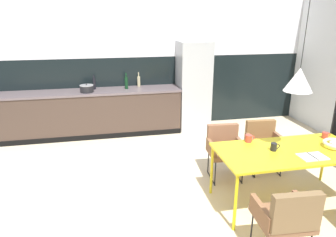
{
  "coord_description": "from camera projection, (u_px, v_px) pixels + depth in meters",
  "views": [
    {
      "loc": [
        -1.06,
        -3.09,
        2.25
      ],
      "look_at": [
        -0.23,
        0.95,
        0.87
      ],
      "focal_mm": 32.18,
      "sensor_mm": 36.0,
      "label": 1
    }
  ],
  "objects": [
    {
      "name": "bottle_oil_tall",
      "position": [
        94.0,
        83.0,
        5.93
      ],
      "size": [
        0.06,
        0.06,
        0.29
      ],
      "color": "black",
      "rests_on": "kitchen_counter"
    },
    {
      "name": "refrigerator_column",
      "position": [
        193.0,
        86.0,
        6.24
      ],
      "size": [
        0.63,
        0.6,
        1.81
      ],
      "primitive_type": "cube",
      "color": "#ADAFB2",
      "rests_on": "ground"
    },
    {
      "name": "pendant_lamp_over_table_near",
      "position": [
        299.0,
        80.0,
        3.38
      ],
      "size": [
        0.32,
        0.32,
        1.47
      ],
      "color": "black"
    },
    {
      "name": "cooking_pot",
      "position": [
        87.0,
        89.0,
        5.72
      ],
      "size": [
        0.26,
        0.26,
        0.16
      ],
      "color": "black",
      "rests_on": "kitchen_counter"
    },
    {
      "name": "open_book",
      "position": [
        312.0,
        157.0,
        3.46
      ],
      "size": [
        0.31,
        0.22,
        0.02
      ],
      "color": "white",
      "rests_on": "dining_table"
    },
    {
      "name": "back_wall_splashback_dark",
      "position": [
        157.0,
        91.0,
        6.5
      ],
      "size": [
        6.66,
        0.12,
        1.49
      ],
      "primitive_type": "cube",
      "color": "black",
      "rests_on": "ground"
    },
    {
      "name": "bottle_spice_small",
      "position": [
        139.0,
        81.0,
        6.19
      ],
      "size": [
        0.06,
        0.06,
        0.29
      ],
      "color": "tan",
      "rests_on": "kitchen_counter"
    },
    {
      "name": "ground_plane",
      "position": [
        201.0,
        206.0,
        3.78
      ],
      "size": [
        8.66,
        8.66,
        0.0
      ],
      "primitive_type": "plane",
      "color": "beige"
    },
    {
      "name": "back_wall_panel_upper",
      "position": [
        157.0,
        19.0,
        6.02
      ],
      "size": [
        6.66,
        0.12,
        1.49
      ],
      "primitive_type": "cube",
      "color": "silver",
      "rests_on": "back_wall_splashback_dark"
    },
    {
      "name": "kitchen_counter",
      "position": [
        91.0,
        113.0,
        5.98
      ],
      "size": [
        3.57,
        0.63,
        0.9
      ],
      "color": "#42322A",
      "rests_on": "ground"
    },
    {
      "name": "mug_short_terracotta",
      "position": [
        274.0,
        147.0,
        3.63
      ],
      "size": [
        0.12,
        0.07,
        0.1
      ],
      "color": "black",
      "rests_on": "dining_table"
    },
    {
      "name": "mug_wide_latte",
      "position": [
        325.0,
        135.0,
        4.0
      ],
      "size": [
        0.12,
        0.08,
        0.08
      ],
      "color": "#B23D33",
      "rests_on": "dining_table"
    },
    {
      "name": "armchair_by_stool",
      "position": [
        287.0,
        215.0,
        2.76
      ],
      "size": [
        0.52,
        0.5,
        0.82
      ],
      "rotation": [
        0.0,
        0.0,
        -0.06
      ],
      "color": "brown",
      "rests_on": "ground"
    },
    {
      "name": "bottle_wine_green",
      "position": [
        126.0,
        82.0,
        5.97
      ],
      "size": [
        0.07,
        0.07,
        0.32
      ],
      "color": "#0F3319",
      "rests_on": "kitchen_counter"
    },
    {
      "name": "dining_table",
      "position": [
        289.0,
        153.0,
        3.66
      ],
      "size": [
        1.76,
        0.84,
        0.72
      ],
      "color": "gold",
      "rests_on": "ground"
    },
    {
      "name": "fruit_bowl",
      "position": [
        336.0,
        144.0,
        3.71
      ],
      "size": [
        0.31,
        0.31,
        0.08
      ],
      "color": "silver",
      "rests_on": "dining_table"
    },
    {
      "name": "armchair_facing_counter",
      "position": [
        263.0,
        139.0,
        4.57
      ],
      "size": [
        0.52,
        0.5,
        0.76
      ],
      "rotation": [
        0.0,
        0.0,
        3.07
      ],
      "color": "brown",
      "rests_on": "ground"
    },
    {
      "name": "mug_tall_blue",
      "position": [
        249.0,
        138.0,
        3.88
      ],
      "size": [
        0.13,
        0.09,
        0.09
      ],
      "color": "#B23D33",
      "rests_on": "dining_table"
    },
    {
      "name": "armchair_far_side",
      "position": [
        225.0,
        145.0,
        4.37
      ],
      "size": [
        0.52,
        0.5,
        0.77
      ],
      "rotation": [
        0.0,
        0.0,
        3.07
      ],
      "color": "brown",
      "rests_on": "ground"
    }
  ]
}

